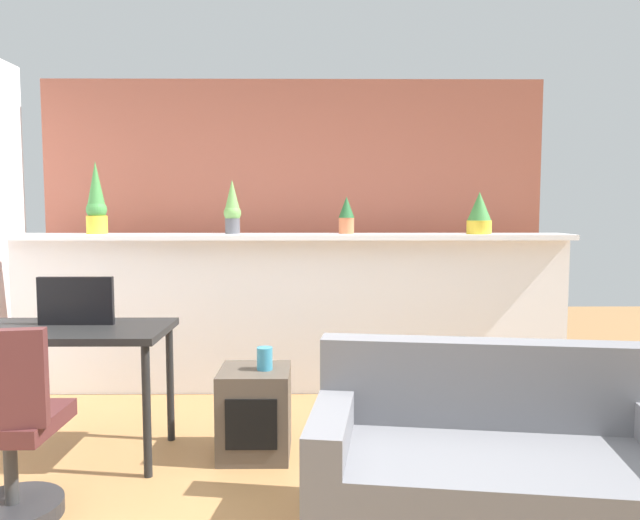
% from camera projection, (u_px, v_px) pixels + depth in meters
% --- Properties ---
extents(divider_wall, '(4.22, 0.16, 1.18)m').
position_uv_depth(divider_wall, '(291.00, 316.00, 4.54)').
color(divider_wall, white).
rests_on(divider_wall, ground).
extents(plant_shelf, '(4.22, 0.38, 0.04)m').
position_uv_depth(plant_shelf, '(290.00, 237.00, 4.45)').
color(plant_shelf, white).
rests_on(plant_shelf, divider_wall).
extents(brick_wall_behind, '(4.22, 0.10, 2.50)m').
position_uv_depth(brick_wall_behind, '(293.00, 228.00, 5.09)').
color(brick_wall_behind, '#9E5442').
rests_on(brick_wall_behind, ground).
extents(potted_plant_0, '(0.15, 0.15, 0.55)m').
position_uv_depth(potted_plant_0, '(96.00, 202.00, 4.44)').
color(potted_plant_0, gold).
rests_on(potted_plant_0, plant_shelf).
extents(potted_plant_1, '(0.13, 0.13, 0.41)m').
position_uv_depth(potted_plant_1, '(232.00, 208.00, 4.46)').
color(potted_plant_1, '#4C4C51').
rests_on(potted_plant_1, plant_shelf).
extents(potted_plant_2, '(0.12, 0.12, 0.28)m').
position_uv_depth(potted_plant_2, '(346.00, 215.00, 4.47)').
color(potted_plant_2, '#C66B42').
rests_on(potted_plant_2, plant_shelf).
extents(potted_plant_3, '(0.18, 0.18, 0.32)m').
position_uv_depth(potted_plant_3, '(479.00, 213.00, 4.42)').
color(potted_plant_3, gold).
rests_on(potted_plant_3, plant_shelf).
extents(desk, '(1.10, 0.60, 0.75)m').
position_uv_depth(desk, '(69.00, 342.00, 3.30)').
color(desk, black).
rests_on(desk, ground).
extents(tv_monitor, '(0.43, 0.04, 0.28)m').
position_uv_depth(tv_monitor, '(76.00, 301.00, 3.36)').
color(tv_monitor, black).
rests_on(tv_monitor, desk).
extents(office_chair, '(0.48, 0.48, 0.91)m').
position_uv_depth(office_chair, '(5.00, 440.00, 2.61)').
color(office_chair, '#262628').
rests_on(office_chair, ground).
extents(side_cube_shelf, '(0.40, 0.41, 0.50)m').
position_uv_depth(side_cube_shelf, '(255.00, 412.00, 3.38)').
color(side_cube_shelf, '#4C4238').
rests_on(side_cube_shelf, ground).
extents(vase_on_shelf, '(0.09, 0.09, 0.13)m').
position_uv_depth(vase_on_shelf, '(265.00, 359.00, 3.34)').
color(vase_on_shelf, teal).
rests_on(vase_on_shelf, side_cube_shelf).
extents(couch, '(1.65, 0.96, 0.80)m').
position_uv_depth(couch, '(495.00, 472.00, 2.53)').
color(couch, slate).
rests_on(couch, ground).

